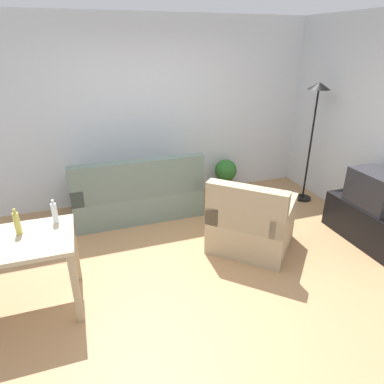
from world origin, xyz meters
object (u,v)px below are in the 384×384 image
(couch, at_px, (137,195))
(armchair, at_px, (251,224))
(tv_stand, at_px, (367,223))
(torchiere_lamp, at_px, (316,111))
(potted_plant, at_px, (226,174))
(bottle_clear, at_px, (55,213))
(desk, at_px, (3,253))
(bottle_squat, at_px, (17,223))
(tv, at_px, (376,190))

(couch, relative_size, armchair, 1.45)
(tv_stand, relative_size, armchair, 0.89)
(couch, xyz_separation_m, torchiere_lamp, (2.61, -0.35, 1.11))
(torchiere_lamp, xyz_separation_m, armchair, (-1.48, -0.96, -1.09))
(potted_plant, xyz_separation_m, bottle_clear, (-2.52, -1.67, 0.53))
(tv_stand, xyz_separation_m, torchiere_lamp, (0.00, 1.29, 1.17))
(potted_plant, bearing_deg, desk, -147.67)
(tv_stand, height_order, armchair, armchair)
(torchiere_lamp, distance_m, desk, 4.30)
(desk, relative_size, armchair, 0.98)
(armchair, xyz_separation_m, bottle_squat, (-2.43, -0.16, 0.55))
(tv, bearing_deg, bottle_clear, 85.59)
(couch, distance_m, armchair, 1.73)
(couch, bearing_deg, torchiere_lamp, 172.46)
(tv_stand, height_order, bottle_squat, bottle_squat)
(desk, bearing_deg, armchair, 6.15)
(couch, distance_m, desk, 2.16)
(bottle_clear, bearing_deg, bottle_squat, -160.89)
(tv_stand, relative_size, bottle_clear, 4.60)
(tv_stand, height_order, tv, tv)
(bottle_squat, bearing_deg, bottle_clear, 19.11)
(armchair, bearing_deg, bottle_clear, 45.32)
(tv, distance_m, torchiere_lamp, 1.48)
(tv_stand, xyz_separation_m, bottle_clear, (-3.60, 0.28, 0.62))
(couch, xyz_separation_m, bottle_squat, (-1.30, -1.47, 0.56))
(armchair, distance_m, bottle_clear, 2.19)
(tv, distance_m, bottle_clear, 3.62)
(potted_plant, relative_size, armchair, 0.46)
(tv, distance_m, bottle_squat, 3.92)
(desk, height_order, bottle_squat, bottle_squat)
(potted_plant, xyz_separation_m, bottle_squat, (-2.83, -1.78, 0.54))
(torchiere_lamp, height_order, bottle_clear, torchiere_lamp)
(armchair, height_order, bottle_squat, bottle_squat)
(tv, distance_m, desk, 4.06)
(tv, xyz_separation_m, torchiere_lamp, (-0.00, 1.29, 0.71))
(potted_plant, distance_m, bottle_clear, 3.08)
(torchiere_lamp, bearing_deg, tv_stand, -90.00)
(tv, relative_size, potted_plant, 1.05)
(couch, distance_m, bottle_squat, 2.04)
(tv, bearing_deg, couch, 57.93)
(desk, distance_m, armchair, 2.61)
(tv, relative_size, torchiere_lamp, 0.33)
(bottle_squat, relative_size, bottle_clear, 1.04)
(desk, distance_m, potted_plant, 3.53)
(desk, distance_m, bottle_clear, 0.54)
(tv_stand, bearing_deg, bottle_clear, 85.59)
(couch, xyz_separation_m, potted_plant, (1.53, 0.31, 0.02))
(torchiere_lamp, xyz_separation_m, potted_plant, (-1.08, 0.66, -1.08))
(desk, height_order, armchair, armchair)
(torchiere_lamp, height_order, bottle_squat, torchiere_lamp)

